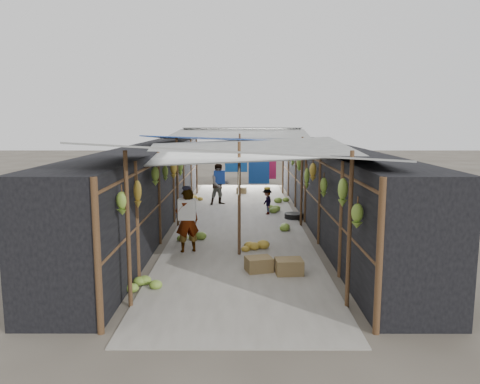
{
  "coord_description": "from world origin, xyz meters",
  "views": [
    {
      "loc": [
        0.03,
        -7.4,
        3.08
      ],
      "look_at": [
        0.02,
        4.41,
        1.25
      ],
      "focal_mm": 35.0,
      "sensor_mm": 36.0,
      "label": 1
    }
  ],
  "objects_px": {
    "crate_near": "(289,267)",
    "vendor_seated": "(267,202)",
    "black_basin": "(294,216)",
    "vendor_elderly": "(187,221)",
    "shopper_blue": "(219,184)"
  },
  "relations": [
    {
      "from": "vendor_seated",
      "to": "vendor_elderly",
      "type": "bearing_deg",
      "value": -39.06
    },
    {
      "from": "black_basin",
      "to": "shopper_blue",
      "type": "relative_size",
      "value": 0.39
    },
    {
      "from": "crate_near",
      "to": "vendor_elderly",
      "type": "xyz_separation_m",
      "value": [
        -2.22,
        1.6,
        0.59
      ]
    },
    {
      "from": "black_basin",
      "to": "shopper_blue",
      "type": "distance_m",
      "value": 3.52
    },
    {
      "from": "crate_near",
      "to": "vendor_seated",
      "type": "bearing_deg",
      "value": 86.62
    },
    {
      "from": "crate_near",
      "to": "black_basin",
      "type": "height_order",
      "value": "crate_near"
    },
    {
      "from": "black_basin",
      "to": "vendor_elderly",
      "type": "xyz_separation_m",
      "value": [
        -2.91,
        -3.74,
        0.67
      ]
    },
    {
      "from": "black_basin",
      "to": "crate_near",
      "type": "bearing_deg",
      "value": -97.43
    },
    {
      "from": "crate_near",
      "to": "shopper_blue",
      "type": "xyz_separation_m",
      "value": [
        -1.74,
        7.8,
        0.59
      ]
    },
    {
      "from": "vendor_elderly",
      "to": "shopper_blue",
      "type": "height_order",
      "value": "vendor_elderly"
    },
    {
      "from": "vendor_elderly",
      "to": "crate_near",
      "type": "bearing_deg",
      "value": 122.91
    },
    {
      "from": "black_basin",
      "to": "vendor_seated",
      "type": "xyz_separation_m",
      "value": [
        -0.8,
        0.64,
        0.35
      ]
    },
    {
      "from": "crate_near",
      "to": "black_basin",
      "type": "distance_m",
      "value": 5.39
    },
    {
      "from": "vendor_elderly",
      "to": "vendor_seated",
      "type": "xyz_separation_m",
      "value": [
        2.11,
        4.38,
        -0.32
      ]
    },
    {
      "from": "crate_near",
      "to": "shopper_blue",
      "type": "relative_size",
      "value": 0.36
    }
  ]
}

